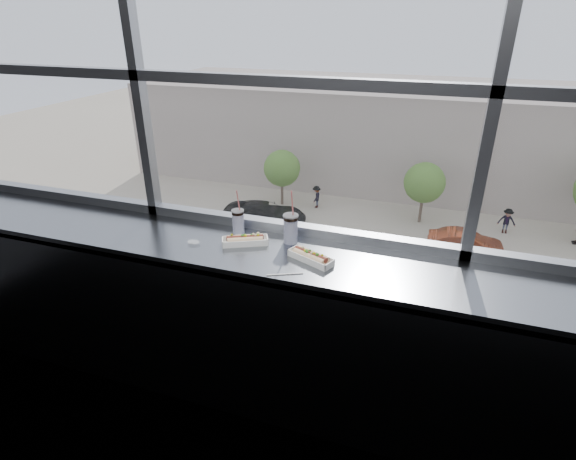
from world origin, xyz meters
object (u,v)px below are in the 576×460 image
(wrapper, at_px, (194,242))
(car_near_d, at_px, (555,329))
(car_near_a, at_px, (119,251))
(tree_left, at_px, (282,168))
(loose_straw, at_px, (285,274))
(pedestrian_a, at_px, (316,195))
(soda_cup_right, at_px, (291,227))
(car_near_b, at_px, (228,270))
(tree_center, at_px, (424,183))
(pedestrian_c, at_px, (507,219))
(hotdog_tray_left, at_px, (245,240))
(car_far_a, at_px, (265,211))
(car_far_b, at_px, (466,239))
(hotdog_tray_right, at_px, (311,257))
(soda_cup_left, at_px, (238,220))

(wrapper, relative_size, car_near_d, 0.01)
(car_near_a, height_order, tree_left, tree_left)
(loose_straw, relative_size, pedestrian_a, 0.09)
(soda_cup_right, bearing_deg, loose_straw, -76.11)
(car_near_b, xyz_separation_m, car_near_d, (15.49, 0.00, -0.00))
(soda_cup_right, relative_size, tree_center, 0.08)
(pedestrian_c, bearing_deg, hotdog_tray_left, -102.23)
(car_far_a, relative_size, car_near_a, 1.09)
(soda_cup_right, distance_m, car_near_d, 20.67)
(car_near_a, height_order, pedestrian_c, pedestrian_c)
(car_far_b, bearing_deg, hotdog_tray_left, 169.00)
(wrapper, bearing_deg, loose_straw, -14.29)
(car_near_a, bearing_deg, hotdog_tray_left, -130.78)
(loose_straw, height_order, car_far_a, loose_straw)
(hotdog_tray_left, distance_m, hotdog_tray_right, 0.43)
(soda_cup_right, bearing_deg, soda_cup_left, 177.00)
(car_near_a, relative_size, tree_center, 1.33)
(loose_straw, xyz_separation_m, car_near_a, (-15.80, 16.50, -11.07))
(hotdog_tray_left, height_order, loose_straw, hotdog_tray_left)
(hotdog_tray_right, relative_size, car_near_a, 0.05)
(loose_straw, relative_size, car_near_a, 0.03)
(car_near_a, xyz_separation_m, pedestrian_a, (8.39, 12.22, 0.03))
(soda_cup_left, xyz_separation_m, car_far_b, (3.58, 24.11, -11.16))
(car_far_b, distance_m, tree_left, 13.94)
(soda_cup_right, distance_m, car_near_b, 21.45)
(car_far_a, bearing_deg, car_far_b, -97.27)
(wrapper, bearing_deg, soda_cup_right, 20.68)
(pedestrian_c, bearing_deg, car_near_a, -150.94)
(car_near_d, xyz_separation_m, pedestrian_c, (-0.81, 11.99, -0.04))
(soda_cup_left, height_order, soda_cup_right, soda_cup_right)
(car_far_b, bearing_deg, hotdog_tray_right, 170.00)
(hotdog_tray_left, xyz_separation_m, pedestrian_c, (6.12, 28.23, -11.04))
(hotdog_tray_left, distance_m, tree_center, 29.70)
(car_far_a, bearing_deg, pedestrian_a, -38.40)
(pedestrian_a, relative_size, tree_left, 0.47)
(car_near_b, xyz_separation_m, tree_left, (-1.18, 12.00, 1.79))
(car_far_a, bearing_deg, car_near_a, 136.60)
(hotdog_tray_right, bearing_deg, pedestrian_a, 128.08)
(car_near_a, distance_m, car_near_d, 22.39)
(car_far_a, bearing_deg, car_near_b, -179.71)
(loose_straw, distance_m, pedestrian_a, 31.64)
(car_near_b, distance_m, tree_center, 15.18)
(tree_left, distance_m, tree_center, 10.30)
(car_near_b, bearing_deg, pedestrian_a, -8.85)
(pedestrian_a, distance_m, tree_left, 3.26)
(loose_straw, xyz_separation_m, car_far_b, (3.14, 24.50, -11.08))
(pedestrian_c, relative_size, tree_left, 0.49)
(loose_straw, xyz_separation_m, pedestrian_a, (-7.41, 28.71, -11.04))
(hotdog_tray_left, xyz_separation_m, car_near_d, (6.93, 16.24, -11.00))
(wrapper, bearing_deg, car_near_b, 116.85)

